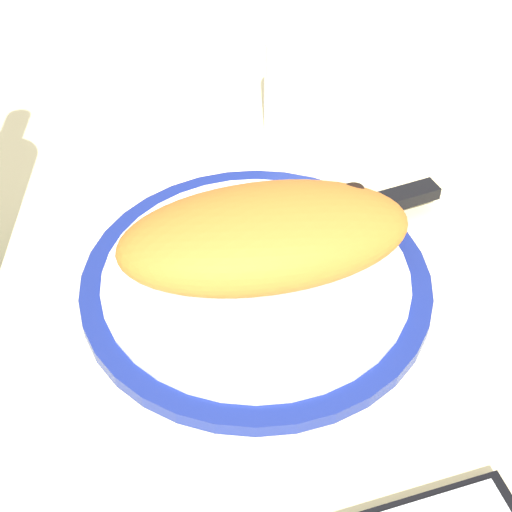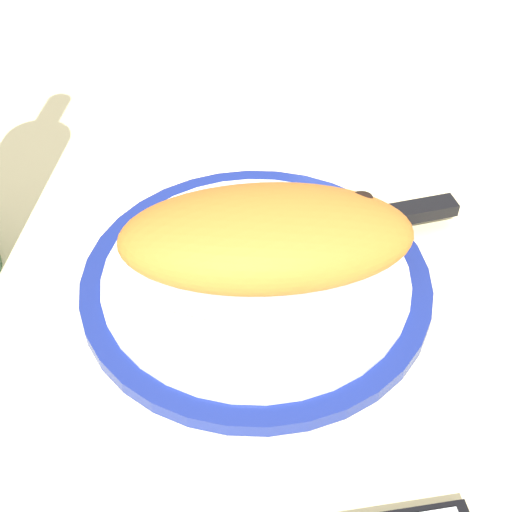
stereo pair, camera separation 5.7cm
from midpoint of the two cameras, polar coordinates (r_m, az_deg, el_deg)
ground_plane at (r=60.57cm, az=2.69°, el=-3.57°), size 150.00×150.00×3.00cm
plate at (r=58.95cm, az=2.77°, el=-2.10°), size 29.42×29.42×1.53cm
calzone at (r=56.64cm, az=3.74°, el=1.42°), size 25.99×16.14×6.77cm
fork at (r=53.25cm, az=4.88°, el=-7.25°), size 15.71×3.94×0.40cm
knife at (r=64.09cm, az=12.28°, el=2.83°), size 21.22×10.31×1.20cm
water_glass at (r=75.43cm, az=8.24°, el=12.60°), size 7.26×7.26×10.47cm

